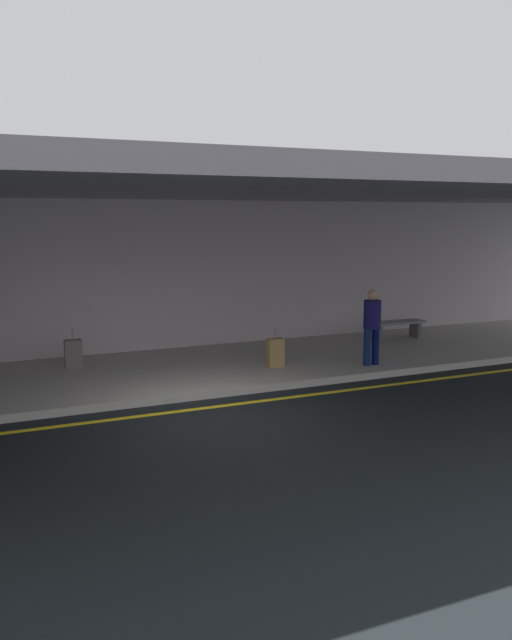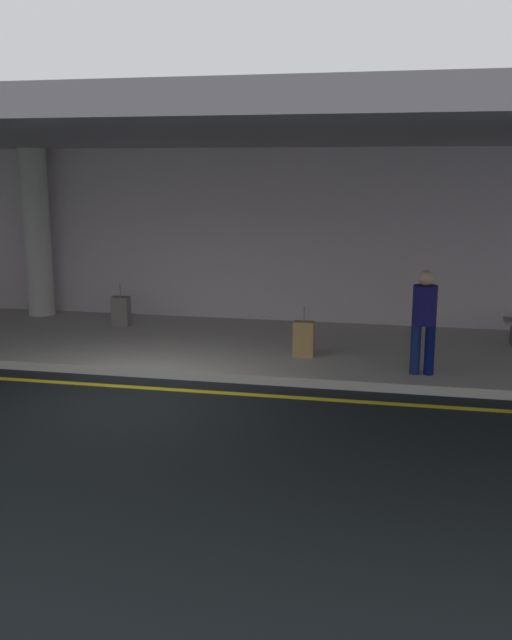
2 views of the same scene
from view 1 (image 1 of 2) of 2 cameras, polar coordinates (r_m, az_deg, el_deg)
The scene contains 9 objects.
ground_plane at distance 11.30m, azimuth -3.69°, elevation -8.40°, with size 60.00×60.00×0.00m, color black.
sidewalk at distance 14.13m, azimuth -8.05°, elevation -4.58°, with size 26.00×4.20×0.15m, color #AAA69F.
lane_stripe_yellow at distance 11.73m, azimuth -4.50°, elevation -7.73°, with size 26.00×0.14×0.01m, color yellow.
ceiling_overhang at distance 13.26m, azimuth -7.82°, elevation 11.42°, with size 28.00×13.20×0.30m, color gray.
terminal_back_wall at distance 15.98m, azimuth -10.40°, elevation 3.59°, with size 26.00×0.30×3.80m, color #B4A8AE.
person_waiting_for_ride at distance 14.38m, azimuth 10.20°, elevation -0.17°, with size 0.38×0.38×1.68m.
suitcase_upright_primary at distance 14.53m, azimuth -15.81°, elevation -2.89°, with size 0.36×0.22×0.90m.
suitcase_upright_secondary at distance 14.13m, azimuth 1.71°, elevation -2.88°, with size 0.36×0.22×0.90m.
bench_metal at distance 17.68m, azimuth 12.28°, elevation -0.52°, with size 1.60×0.50×0.48m.
Camera 1 is at (-3.69, -10.13, 3.40)m, focal length 36.30 mm.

